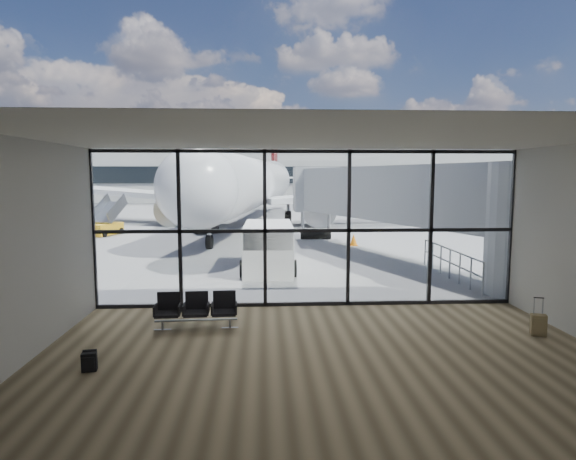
{
  "coord_description": "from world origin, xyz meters",
  "views": [
    {
      "loc": [
        -1.24,
        -13.6,
        3.73
      ],
      "look_at": [
        -0.39,
        3.0,
        1.89
      ],
      "focal_mm": 30.0,
      "sensor_mm": 36.0,
      "label": 1
    }
  ],
  "objects": [
    {
      "name": "tree_1",
      "position": [
        -39.0,
        72.0,
        5.25
      ],
      "size": [
        5.61,
        5.61,
        8.07
      ],
      "color": "#382619",
      "rests_on": "ground"
    },
    {
      "name": "suitcase",
      "position": [
        5.2,
        -2.96,
        0.27
      ],
      "size": [
        0.38,
        0.31,
        0.91
      ],
      "rotation": [
        0.0,
        0.0,
        -0.3
      ],
      "color": "olive",
      "rests_on": "ground"
    },
    {
      "name": "traffic_cone_a",
      "position": [
        -0.19,
        15.33,
        0.33
      ],
      "size": [
        0.48,
        0.48,
        0.69
      ],
      "color": "#FF530D",
      "rests_on": "ground"
    },
    {
      "name": "mobile_stairs",
      "position": [
        -11.51,
        17.72,
        0.5
      ],
      "size": [
        2.19,
        3.22,
        2.08
      ],
      "rotation": [
        0.0,
        0.0,
        -0.3
      ],
      "color": "gold",
      "rests_on": "ground"
    },
    {
      "name": "apron_railing",
      "position": [
        5.6,
        3.5,
        0.72
      ],
      "size": [
        0.06,
        5.46,
        1.11
      ],
      "color": "gray",
      "rests_on": "ground"
    },
    {
      "name": "tree_3",
      "position": [
        -27.0,
        72.0,
        4.63
      ],
      "size": [
        4.95,
        4.95,
        7.12
      ],
      "color": "#382619",
      "rests_on": "ground"
    },
    {
      "name": "glass_curtain_wall",
      "position": [
        0.0,
        0.0,
        2.25
      ],
      "size": [
        12.1,
        0.12,
        4.5
      ],
      "color": "white",
      "rests_on": "ground"
    },
    {
      "name": "traffic_cone_b",
      "position": [
        -1.62,
        9.0,
        0.29
      ],
      "size": [
        0.43,
        0.43,
        0.61
      ],
      "color": "#F04A0C",
      "rests_on": "ground"
    },
    {
      "name": "far_terminal",
      "position": [
        -0.59,
        61.97,
        4.21
      ],
      "size": [
        80.0,
        12.2,
        11.0
      ],
      "color": "#A8A9A4",
      "rests_on": "ground"
    },
    {
      "name": "jet_bridge",
      "position": [
        4.9,
        7.07,
        2.76
      ],
      "size": [
        8.0,
        16.5,
        4.33
      ],
      "color": "#9A9D9F",
      "rests_on": "ground"
    },
    {
      "name": "traffic_cone_c",
      "position": [
        3.67,
        12.19,
        0.3
      ],
      "size": [
        0.44,
        0.44,
        0.63
      ],
      "color": "orange",
      "rests_on": "ground"
    },
    {
      "name": "airliner",
      "position": [
        -2.09,
        26.5,
        3.14
      ],
      "size": [
        34.36,
        39.98,
        10.32
      ],
      "rotation": [
        0.0,
        0.0,
        -0.13
      ],
      "color": "silver",
      "rests_on": "ground"
    },
    {
      "name": "service_van",
      "position": [
        -1.05,
        5.34,
        0.96
      ],
      "size": [
        2.15,
        4.33,
        1.87
      ],
      "rotation": [
        0.0,
        0.0,
        -0.01
      ],
      "color": "silver",
      "rests_on": "ground"
    },
    {
      "name": "lounge_shell",
      "position": [
        0.0,
        -4.8,
        2.65
      ],
      "size": [
        12.02,
        8.01,
        4.51
      ],
      "color": "brown",
      "rests_on": "ground"
    },
    {
      "name": "tree_0",
      "position": [
        -45.0,
        72.0,
        4.63
      ],
      "size": [
        4.95,
        4.95,
        7.12
      ],
      "color": "#382619",
      "rests_on": "ground"
    },
    {
      "name": "seating_row",
      "position": [
        -2.91,
        -1.9,
        0.49
      ],
      "size": [
        2.01,
        0.64,
        0.89
      ],
      "rotation": [
        0.0,
        0.0,
        0.04
      ],
      "color": "gray",
      "rests_on": "ground"
    },
    {
      "name": "ground",
      "position": [
        0.0,
        40.0,
        0.0
      ],
      "size": [
        220.0,
        220.0,
        0.0
      ],
      "primitive_type": "plane",
      "color": "slate",
      "rests_on": "ground"
    },
    {
      "name": "tree_2",
      "position": [
        -33.0,
        72.0,
        5.88
      ],
      "size": [
        6.27,
        6.27,
        9.03
      ],
      "color": "#382619",
      "rests_on": "ground"
    },
    {
      "name": "backpack",
      "position": [
        -4.6,
        -4.53,
        0.2
      ],
      "size": [
        0.3,
        0.28,
        0.41
      ],
      "rotation": [
        0.0,
        0.0,
        0.16
      ],
      "color": "black",
      "rests_on": "ground"
    },
    {
      "name": "tree_4",
      "position": [
        -21.0,
        72.0,
        5.25
      ],
      "size": [
        5.61,
        5.61,
        8.07
      ],
      "color": "#382619",
      "rests_on": "ground"
    },
    {
      "name": "belt_loader",
      "position": [
        -5.34,
        19.14,
        0.59
      ],
      "size": [
        2.5,
        4.03,
        1.76
      ],
      "rotation": [
        0.0,
        0.0,
        0.35
      ],
      "color": "black",
      "rests_on": "ground"
    },
    {
      "name": "tree_5",
      "position": [
        -15.0,
        72.0,
        5.88
      ],
      "size": [
        6.27,
        6.27,
        9.03
      ],
      "color": "#382619",
      "rests_on": "ground"
    }
  ]
}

